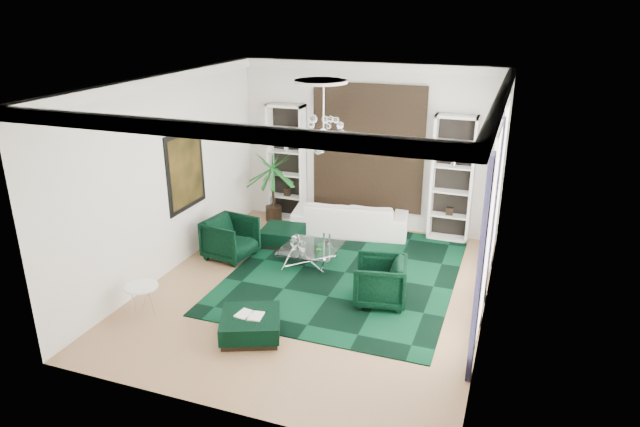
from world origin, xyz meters
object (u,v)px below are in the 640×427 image
at_px(armchair_right, 380,281).
at_px(side_table, 143,300).
at_px(palm, 273,178).
at_px(armchair_left, 231,238).
at_px(coffee_table, 311,256).
at_px(ottoman_front, 251,326).
at_px(ottoman_side, 282,236).
at_px(sofa, 350,217).

relative_size(armchair_right, side_table, 1.64).
bearing_deg(armchair_right, palm, -142.25).
bearing_deg(armchair_left, palm, 10.06).
relative_size(coffee_table, side_table, 2.02).
distance_m(armchair_left, side_table, 2.60).
relative_size(ottoman_front, side_table, 1.67).
height_order(coffee_table, ottoman_front, coffee_table).
xyz_separation_m(ottoman_front, palm, (-1.77, 4.83, 0.89)).
height_order(armchair_left, side_table, armchair_left).
bearing_deg(coffee_table, ottoman_side, 140.99).
distance_m(coffee_table, palm, 2.83).
distance_m(armchair_left, ottoman_front, 3.09).
bearing_deg(coffee_table, sofa, 82.38).
distance_m(side_table, palm, 4.91).
bearing_deg(armchair_right, ottoman_side, -134.60).
xyz_separation_m(armchair_right, ottoman_side, (-2.65, 1.80, -0.22)).
bearing_deg(ottoman_side, armchair_left, -126.22).
xyz_separation_m(armchair_left, side_table, (-0.29, -2.57, -0.16)).
relative_size(sofa, ottoman_front, 2.81).
bearing_deg(ottoman_front, side_table, -179.58).
bearing_deg(side_table, sofa, 64.56).
bearing_deg(ottoman_front, armchair_left, 123.88).
xyz_separation_m(side_table, palm, (0.24, 4.84, 0.81)).
bearing_deg(palm, side_table, -92.83).
height_order(sofa, palm, palm).
height_order(side_table, palm, palm).
bearing_deg(palm, coffee_table, -49.63).
bearing_deg(side_table, palm, 87.17).
distance_m(sofa, armchair_right, 3.26).
distance_m(armchair_left, coffee_table, 1.72).
height_order(sofa, coffee_table, sofa).
relative_size(armchair_right, ottoman_side, 1.06).
bearing_deg(sofa, palm, -13.37).
bearing_deg(side_table, ottoman_front, 0.42).
bearing_deg(palm, armchair_right, -41.77).
height_order(sofa, armchair_left, armchair_left).
height_order(armchair_right, coffee_table, armchair_right).
xyz_separation_m(coffee_table, palm, (-1.74, 2.05, 0.88)).
height_order(ottoman_front, side_table, side_table).
bearing_deg(sofa, side_table, 55.41).
relative_size(armchair_left, side_table, 1.69).
bearing_deg(ottoman_front, palm, 110.15).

